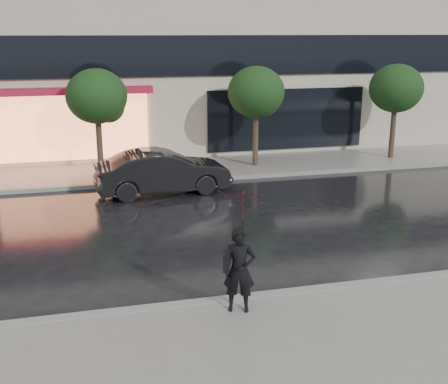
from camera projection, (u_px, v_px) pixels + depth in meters
name	position (u px, v px, depth m)	size (l,w,h in m)	color
ground	(259.00, 279.00, 12.35)	(120.00, 120.00, 0.00)	black
sidewalk_near	(317.00, 356.00, 9.30)	(60.00, 4.50, 0.12)	slate
sidewalk_far	(180.00, 169.00, 21.89)	(60.00, 3.50, 0.12)	slate
curb_near	(273.00, 296.00, 11.40)	(60.00, 0.25, 0.14)	gray
curb_far	(188.00, 180.00, 20.26)	(60.00, 0.25, 0.14)	gray
tree_mid_west	(98.00, 98.00, 20.21)	(2.20, 2.20, 3.99)	#33261C
tree_mid_east	(257.00, 94.00, 21.61)	(2.20, 2.20, 3.99)	#33261C
tree_far_east	(397.00, 90.00, 23.02)	(2.20, 2.20, 3.99)	#33261C
parked_car	(163.00, 172.00, 18.69)	(1.55, 4.46, 1.47)	black
pedestrian_with_umbrella	(242.00, 232.00, 10.28)	(1.21, 1.23, 2.37)	black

